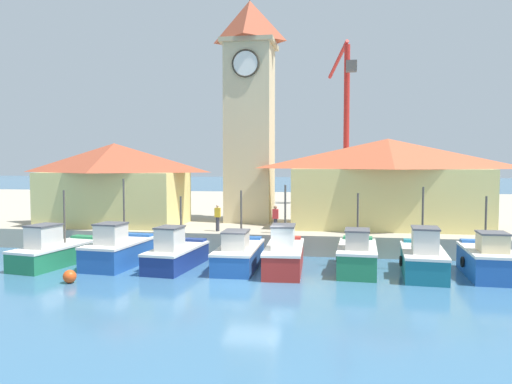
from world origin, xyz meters
The scene contains 17 objects.
ground_plane centered at (0.00, 0.00, 0.00)m, with size 300.00×300.00×0.00m, color #386689.
quay_wharf centered at (0.00, 26.23, 0.59)m, with size 120.00×40.00×1.18m, color #A89E89.
fishing_boat_far_left centered at (-10.66, 1.85, 0.72)m, with size 2.78×5.40×3.85m.
fishing_boat_left_outer centered at (-7.36, 2.22, 0.79)m, with size 2.50×4.65×4.46m.
fishing_boat_left_inner centered at (-4.27, 2.14, 0.72)m, with size 2.25×4.83×3.58m.
fishing_boat_mid_left centered at (-1.15, 2.72, 0.69)m, with size 2.07×5.19×3.87m.
fishing_boat_center centered at (1.18, 2.37, 0.80)m, with size 1.99×5.22×4.19m.
fishing_boat_mid_right centered at (4.71, 2.90, 0.77)m, with size 2.08×4.92×3.78m.
fishing_boat_right_inner centered at (7.76, 2.55, 0.79)m, with size 2.30×5.05×4.14m.
fishing_boat_right_outer centered at (10.67, 2.65, 0.79)m, with size 2.23×4.46×3.72m.
clock_tower centered at (-2.32, 12.73, 9.21)m, with size 3.64×3.64×16.84m.
warehouse_left centered at (-10.84, 9.37, 3.94)m, with size 9.34×5.46×5.38m.
warehouse_right centered at (6.87, 10.87, 4.05)m, with size 12.19×5.88×5.63m.
port_crane_near centered at (4.57, 27.80, 7.04)m, with size 2.91×7.46×15.93m.
mooring_buoy centered at (-7.92, -1.58, 0.29)m, with size 0.58×0.58×0.58m, color #E54C19.
dock_worker_near_tower centered at (0.18, 7.03, 2.02)m, with size 0.34×0.22×1.62m.
dock_worker_along_quay centered at (-3.35, 7.29, 2.02)m, with size 0.34×0.22×1.62m.
Camera 1 is at (3.65, -21.71, 5.36)m, focal length 35.00 mm.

